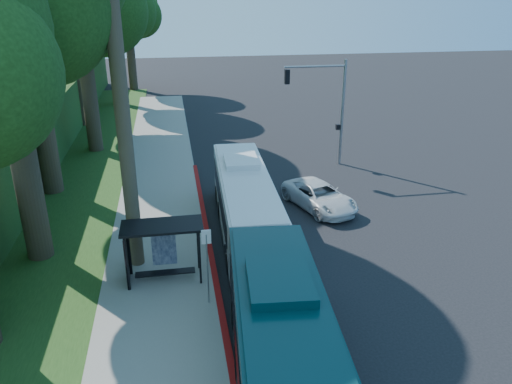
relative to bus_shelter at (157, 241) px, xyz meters
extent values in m
plane|color=black|center=(7.26, 2.86, -1.81)|extent=(140.00, 140.00, 0.00)
cube|color=gray|center=(-0.04, 2.86, -1.75)|extent=(4.50, 70.00, 0.12)
cube|color=#9C1211|center=(2.26, -1.14, -1.74)|extent=(0.25, 30.00, 0.13)
cube|color=#234719|center=(-5.74, 7.86, -1.78)|extent=(8.00, 70.00, 0.06)
cube|color=black|center=(0.26, -0.14, 0.69)|extent=(3.20, 1.50, 0.10)
cube|color=black|center=(-1.19, -0.14, -0.61)|extent=(0.06, 1.30, 2.20)
cube|color=navy|center=(0.26, 0.56, -0.56)|extent=(1.00, 0.12, 1.70)
cube|color=black|center=(0.26, -0.24, -1.36)|extent=(2.40, 0.40, 0.06)
cube|color=black|center=(-1.14, 0.46, -0.61)|extent=(0.08, 0.08, 2.40)
cube|color=black|center=(1.66, 0.46, -0.61)|extent=(0.08, 0.08, 2.40)
cube|color=black|center=(-1.14, -0.74, -0.61)|extent=(0.08, 0.08, 2.40)
cube|color=black|center=(1.66, -0.74, -0.61)|extent=(0.08, 0.08, 2.40)
cylinder|color=gray|center=(1.86, -2.14, -0.31)|extent=(0.06, 0.06, 3.00)
cube|color=white|center=(1.86, -2.14, 1.09)|extent=(0.35, 0.04, 0.55)
cylinder|color=gray|center=(12.06, 12.86, 1.69)|extent=(0.20, 0.20, 7.00)
cylinder|color=gray|center=(10.06, 12.86, 4.79)|extent=(4.00, 0.14, 0.14)
cube|color=black|center=(8.26, 12.86, 4.19)|extent=(0.30, 0.30, 0.90)
cube|color=black|center=(11.81, 12.86, 0.79)|extent=(0.25, 0.25, 0.35)
cylinder|color=#4C3F2D|center=(-0.94, 1.36, 4.69)|extent=(0.60, 0.60, 13.00)
cylinder|color=#382B1E|center=(-5.24, 2.86, 3.44)|extent=(1.10, 1.10, 10.50)
sphere|color=#1A380F|center=(-3.64, 1.66, 8.69)|extent=(5.60, 5.60, 5.60)
cylinder|color=#382B1E|center=(-6.24, 10.86, 4.14)|extent=(1.18, 1.18, 11.90)
cylinder|color=#382B1E|center=(-4.74, 18.86, 3.09)|extent=(1.06, 1.06, 9.80)
sphere|color=#1A380F|center=(-3.06, 17.60, 7.99)|extent=(5.88, 5.88, 5.88)
sphere|color=#1A380F|center=(-6.21, 20.33, 8.27)|extent=(5.46, 5.46, 5.46)
cylinder|color=#382B1E|center=(-6.74, 26.86, 3.79)|extent=(1.14, 1.14, 11.20)
cylinder|color=#382B1E|center=(-4.24, 34.86, 2.74)|extent=(1.02, 1.02, 9.10)
sphere|color=#1A380F|center=(-4.24, 34.86, 8.33)|extent=(8.00, 8.00, 8.00)
sphere|color=#1A380F|center=(-2.64, 33.66, 7.29)|extent=(5.60, 5.60, 5.60)
sphere|color=#1A380F|center=(-5.64, 36.26, 7.55)|extent=(5.20, 5.20, 5.20)
cylinder|color=#382B1E|center=(-3.24, 42.86, 2.39)|extent=(0.98, 0.98, 8.40)
sphere|color=#1A380F|center=(-3.24, 42.86, 7.55)|extent=(7.00, 7.00, 7.00)
sphere|color=#1A380F|center=(-1.84, 41.81, 6.59)|extent=(4.90, 4.90, 4.90)
sphere|color=#1A380F|center=(-4.47, 44.08, 6.83)|extent=(4.55, 4.55, 4.55)
cube|color=silver|center=(4.12, 3.42, -0.16)|extent=(2.80, 11.18, 2.64)
cube|color=black|center=(4.12, 3.42, -1.53)|extent=(2.82, 11.24, 0.32)
cube|color=black|center=(4.14, 3.88, 0.09)|extent=(2.75, 8.75, 1.02)
cube|color=black|center=(3.90, -2.08, 0.04)|extent=(2.08, 0.19, 1.29)
cube|color=black|center=(4.34, 8.92, 0.14)|extent=(1.89, 0.19, 0.92)
cube|color=#19E533|center=(3.90, -2.09, 0.92)|extent=(1.54, 0.15, 0.26)
cube|color=silver|center=(4.12, 3.42, 1.20)|extent=(2.58, 10.62, 0.11)
cube|color=silver|center=(4.19, 5.27, 1.36)|extent=(1.74, 2.38, 0.32)
cylinder|color=black|center=(2.91, -0.09, -1.34)|extent=(0.31, 0.94, 0.92)
cylinder|color=black|center=(5.05, -0.17, -1.34)|extent=(0.31, 0.94, 0.92)
cylinder|color=black|center=(3.22, 7.68, -1.34)|extent=(0.31, 0.94, 0.92)
cylinder|color=black|center=(5.35, 7.59, -1.34)|extent=(0.31, 0.94, 0.92)
cube|color=#092F32|center=(3.46, -8.31, -0.02)|extent=(3.58, 12.26, 2.87)
cube|color=black|center=(3.50, -7.81, 0.26)|extent=(3.42, 9.62, 1.11)
cube|color=black|center=(3.96, -2.34, 0.31)|extent=(2.06, 0.29, 1.01)
cube|color=#092F32|center=(3.46, -8.31, 1.47)|extent=(3.32, 11.64, 0.12)
cube|color=#092F32|center=(3.63, -6.30, 1.64)|extent=(2.00, 2.66, 0.35)
cylinder|color=black|center=(2.68, -3.64, -1.30)|extent=(0.39, 1.03, 1.01)
cylinder|color=black|center=(5.00, -3.83, -1.30)|extent=(0.39, 1.03, 1.01)
imported|color=silver|center=(8.57, 5.92, -1.12)|extent=(3.71, 5.40, 1.37)
camera|label=1|loc=(0.90, -18.12, 9.32)|focal=35.00mm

